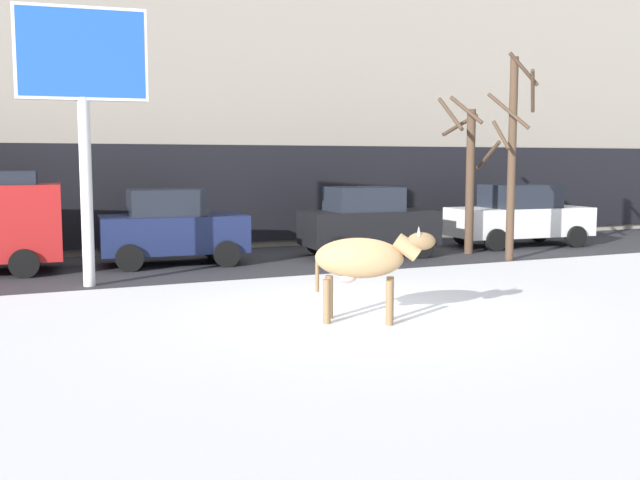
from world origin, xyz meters
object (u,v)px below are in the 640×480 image
(cow_tan, at_px, (364,260))
(billboard, at_px, (82,71))
(bare_tree_right_lot, at_px, (469,170))
(car_black_hatchback, at_px, (367,222))
(car_white_sedan, at_px, (519,216))
(car_navy_hatchback, at_px, (172,227))
(bare_tree_left_lot, at_px, (513,151))

(cow_tan, xyz_separation_m, billboard, (-3.60, 5.21, 3.32))
(bare_tree_right_lot, bearing_deg, billboard, -172.63)
(cow_tan, distance_m, car_black_hatchback, 8.06)
(cow_tan, relative_size, billboard, 0.33)
(billboard, distance_m, car_black_hatchback, 8.33)
(car_white_sedan, distance_m, bare_tree_right_lot, 3.00)
(billboard, height_order, car_white_sedan, billboard)
(car_black_hatchback, bearing_deg, bare_tree_right_lot, -12.16)
(cow_tan, bearing_deg, car_black_hatchback, 62.17)
(car_navy_hatchback, xyz_separation_m, bare_tree_right_lot, (7.92, -1.13, 1.36))
(billboard, height_order, bare_tree_left_lot, billboard)
(car_white_sedan, distance_m, bare_tree_left_lot, 3.95)
(billboard, bearing_deg, bare_tree_right_lot, 7.37)
(car_black_hatchback, distance_m, car_white_sedan, 5.30)
(billboard, relative_size, bare_tree_right_lot, 1.30)
(cow_tan, xyz_separation_m, car_navy_hatchback, (-1.36, 7.65, -0.07))
(cow_tan, xyz_separation_m, car_black_hatchback, (3.76, 7.12, -0.07))
(bare_tree_right_lot, bearing_deg, car_white_sedan, 20.39)
(billboard, bearing_deg, car_navy_hatchback, 47.49)
(billboard, distance_m, bare_tree_left_lot, 10.42)
(bare_tree_right_lot, bearing_deg, cow_tan, -135.15)
(car_navy_hatchback, relative_size, car_black_hatchback, 1.00)
(billboard, xyz_separation_m, car_navy_hatchback, (2.24, 2.44, -3.39))
(car_black_hatchback, height_order, bare_tree_left_lot, bare_tree_left_lot)
(car_black_hatchback, distance_m, bare_tree_right_lot, 3.17)
(car_navy_hatchback, distance_m, car_white_sedan, 10.41)
(billboard, height_order, car_navy_hatchback, billboard)
(car_navy_hatchback, height_order, bare_tree_right_lot, bare_tree_right_lot)
(car_white_sedan, bearing_deg, car_black_hatchback, -176.49)
(cow_tan, xyz_separation_m, car_white_sedan, (9.05, 7.45, -0.09))
(car_navy_hatchback, distance_m, car_black_hatchback, 5.15)
(cow_tan, bearing_deg, bare_tree_left_lot, 36.07)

